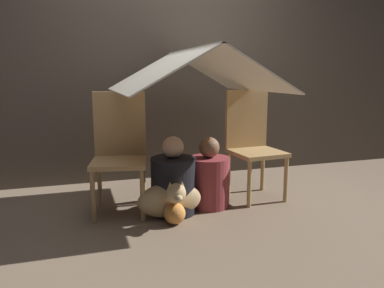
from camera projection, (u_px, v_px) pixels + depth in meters
ground_plane at (195, 208)px, 3.16m from camera, size 8.80×8.80×0.00m
wall_back at (164, 61)px, 3.93m from camera, size 7.00×0.05×2.50m
chair_left at (119, 148)px, 3.05m from camera, size 0.50×0.50×0.97m
chair_right at (252, 141)px, 3.40m from camera, size 0.46×0.46×0.97m
sheet_canopy at (192, 70)px, 3.03m from camera, size 1.23×1.36×0.35m
person_front at (173, 182)px, 3.01m from camera, size 0.36×0.36×0.63m
person_second at (209, 179)px, 3.17m from camera, size 0.35×0.35×0.60m
dog at (171, 199)px, 2.91m from camera, size 0.51×0.39×0.35m
floor_cushion at (187, 192)px, 3.42m from camera, size 0.46×0.37×0.10m
plush_toy at (175, 211)px, 2.81m from camera, size 0.16×0.16×0.26m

